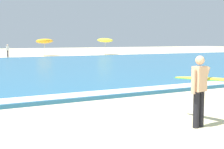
% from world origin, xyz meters
% --- Properties ---
extents(surf_foam, '(120.00, 1.00, 0.01)m').
position_xyz_m(surf_foam, '(0.00, 6.10, 0.15)').
color(surf_foam, white).
rests_on(surf_foam, sea).
extents(surfer_with_board, '(1.14, 2.40, 1.73)m').
position_xyz_m(surfer_with_board, '(1.97, 1.18, 1.02)').
color(surfer_with_board, black).
rests_on(surfer_with_board, ground).
extents(beach_umbrella_2, '(2.26, 2.30, 2.36)m').
position_xyz_m(beach_umbrella_2, '(9.25, 37.66, 1.96)').
color(beach_umbrella_2, beige).
rests_on(beach_umbrella_2, ground).
extents(beach_umbrella_3, '(2.26, 2.29, 2.44)m').
position_xyz_m(beach_umbrella_3, '(18.01, 37.10, 2.08)').
color(beach_umbrella_3, beige).
rests_on(beach_umbrella_3, ground).
extents(beachgoer_near_row_left, '(0.32, 0.20, 1.58)m').
position_xyz_m(beachgoer_near_row_left, '(4.27, 36.61, 0.84)').
color(beachgoer_near_row_left, '#383842').
rests_on(beachgoer_near_row_left, ground).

